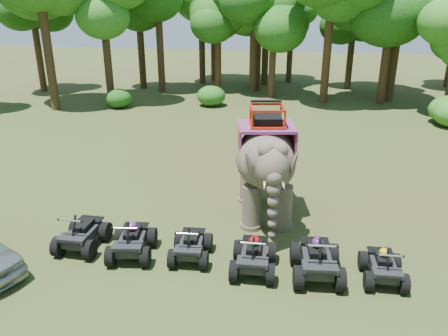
{
  "coord_description": "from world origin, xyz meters",
  "views": [
    {
      "loc": [
        2.49,
        -12.45,
        7.28
      ],
      "look_at": [
        0.0,
        1.2,
        1.9
      ],
      "focal_mm": 35.0,
      "sensor_mm": 36.0,
      "label": 1
    }
  ],
  "objects_px": {
    "atv_2": "(191,241)",
    "atv_3": "(254,251)",
    "elephant": "(266,162)",
    "atv_4": "(317,255)",
    "atv_1": "(132,237)",
    "atv_5": "(384,262)",
    "atv_0": "(82,229)"
  },
  "relations": [
    {
      "from": "atv_3",
      "to": "atv_4",
      "type": "bearing_deg",
      "value": -0.79
    },
    {
      "from": "atv_2",
      "to": "atv_3",
      "type": "distance_m",
      "value": 1.94
    },
    {
      "from": "atv_1",
      "to": "atv_3",
      "type": "xyz_separation_m",
      "value": [
        3.71,
        -0.15,
        -0.01
      ]
    },
    {
      "from": "elephant",
      "to": "atv_2",
      "type": "xyz_separation_m",
      "value": [
        -1.87,
        -3.3,
        -1.44
      ]
    },
    {
      "from": "atv_3",
      "to": "atv_4",
      "type": "distance_m",
      "value": 1.75
    },
    {
      "from": "atv_2",
      "to": "atv_4",
      "type": "xyz_separation_m",
      "value": [
        3.67,
        -0.24,
        0.11
      ]
    },
    {
      "from": "elephant",
      "to": "atv_3",
      "type": "bearing_deg",
      "value": -99.67
    },
    {
      "from": "atv_2",
      "to": "elephant",
      "type": "bearing_deg",
      "value": 55.37
    },
    {
      "from": "atv_2",
      "to": "atv_3",
      "type": "relative_size",
      "value": 0.92
    },
    {
      "from": "atv_5",
      "to": "atv_2",
      "type": "bearing_deg",
      "value": 176.34
    },
    {
      "from": "atv_0",
      "to": "atv_2",
      "type": "relative_size",
      "value": 1.1
    },
    {
      "from": "atv_0",
      "to": "elephant",
      "type": "bearing_deg",
      "value": 31.86
    },
    {
      "from": "atv_0",
      "to": "atv_4",
      "type": "bearing_deg",
      "value": -1.77
    },
    {
      "from": "atv_0",
      "to": "atv_1",
      "type": "distance_m",
      "value": 1.7
    },
    {
      "from": "atv_0",
      "to": "atv_4",
      "type": "height_order",
      "value": "atv_4"
    },
    {
      "from": "atv_4",
      "to": "elephant",
      "type": "bearing_deg",
      "value": 110.84
    },
    {
      "from": "elephant",
      "to": "atv_3",
      "type": "height_order",
      "value": "elephant"
    },
    {
      "from": "atv_3",
      "to": "atv_5",
      "type": "relative_size",
      "value": 1.11
    },
    {
      "from": "elephant",
      "to": "atv_1",
      "type": "xyz_separation_m",
      "value": [
        -3.66,
        -3.45,
        -1.38
      ]
    },
    {
      "from": "atv_1",
      "to": "atv_3",
      "type": "relative_size",
      "value": 1.01
    },
    {
      "from": "atv_0",
      "to": "atv_1",
      "type": "xyz_separation_m",
      "value": [
        1.69,
        -0.14,
        0.0
      ]
    },
    {
      "from": "atv_0",
      "to": "atv_4",
      "type": "relative_size",
      "value": 0.93
    },
    {
      "from": "elephant",
      "to": "atv_0",
      "type": "bearing_deg",
      "value": -158.66
    },
    {
      "from": "elephant",
      "to": "atv_4",
      "type": "relative_size",
      "value": 2.58
    },
    {
      "from": "atv_1",
      "to": "elephant",
      "type": "bearing_deg",
      "value": 34.33
    },
    {
      "from": "atv_1",
      "to": "atv_5",
      "type": "height_order",
      "value": "atv_1"
    },
    {
      "from": "atv_4",
      "to": "atv_1",
      "type": "bearing_deg",
      "value": 172.98
    },
    {
      "from": "atv_4",
      "to": "atv_5",
      "type": "xyz_separation_m",
      "value": [
        1.8,
        0.13,
        -0.12
      ]
    },
    {
      "from": "elephant",
      "to": "atv_5",
      "type": "xyz_separation_m",
      "value": [
        3.6,
        -3.42,
        -1.45
      ]
    },
    {
      "from": "atv_3",
      "to": "atv_2",
      "type": "bearing_deg",
      "value": 168.52
    },
    {
      "from": "atv_1",
      "to": "atv_3",
      "type": "bearing_deg",
      "value": -11.27
    },
    {
      "from": "atv_0",
      "to": "atv_5",
      "type": "height_order",
      "value": "atv_0"
    }
  ]
}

